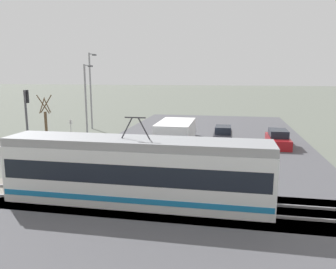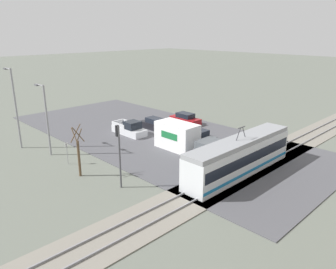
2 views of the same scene
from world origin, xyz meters
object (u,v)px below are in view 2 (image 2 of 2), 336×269
at_px(sedan_car_0, 185,119).
at_px(street_tree, 79,153).
at_px(light_rail_tram, 240,156).
at_px(traffic_light_pole, 119,148).
at_px(no_parking_sign, 67,151).
at_px(sedan_car_1, 154,124).
at_px(pickup_truck, 130,129).
at_px(street_lamp_mid_block, 46,115).
at_px(sedan_car_2, 198,137).
at_px(box_truck, 185,139).
at_px(street_lamp_near_crossing, 15,104).

bearing_deg(sedan_car_0, street_tree, 14.65).
xyz_separation_m(sedan_car_0, street_tree, (20.53, 5.37, 1.55)).
bearing_deg(light_rail_tram, street_tree, -42.22).
relative_size(light_rail_tram, street_tree, 2.79).
height_order(traffic_light_pole, no_parking_sign, traffic_light_pole).
xyz_separation_m(sedan_car_1, traffic_light_pole, (14.09, 11.07, 2.90)).
height_order(light_rail_tram, street_tree, street_tree).
bearing_deg(traffic_light_pole, no_parking_sign, -84.78).
height_order(pickup_truck, street_tree, street_tree).
xyz_separation_m(traffic_light_pole, street_tree, (1.31, -4.60, -1.36)).
bearing_deg(pickup_truck, sedan_car_1, 173.16).
bearing_deg(pickup_truck, light_rail_tram, 89.46).
xyz_separation_m(sedan_car_0, street_lamp_mid_block, (19.99, -2.08, 3.79)).
distance_m(sedan_car_2, no_parking_sign, 15.67).
distance_m(pickup_truck, sedan_car_2, 9.37).
distance_m(pickup_truck, sedan_car_1, 4.03).
xyz_separation_m(pickup_truck, sedan_car_2, (-4.02, 8.47, -0.04)).
height_order(box_truck, street_lamp_mid_block, street_lamp_mid_block).
xyz_separation_m(light_rail_tram, sedan_car_1, (-4.16, -16.67, -1.02)).
height_order(light_rail_tram, sedan_car_0, light_rail_tram).
height_order(light_rail_tram, street_lamp_near_crossing, street_lamp_near_crossing).
distance_m(box_truck, street_tree, 12.16).
height_order(sedan_car_0, street_tree, street_tree).
xyz_separation_m(sedan_car_1, street_tree, (15.40, 6.47, 1.54)).
xyz_separation_m(pickup_truck, traffic_light_pole, (10.09, 11.55, 2.85)).
relative_size(street_tree, no_parking_sign, 2.14).
distance_m(box_truck, pickup_truck, 9.48).
height_order(sedan_car_2, street_tree, street_tree).
xyz_separation_m(light_rail_tram, box_truck, (-0.63, -7.71, -0.25)).
distance_m(sedan_car_2, street_lamp_mid_block, 17.77).
height_order(light_rail_tram, no_parking_sign, light_rail_tram).
height_order(sedan_car_1, no_parking_sign, no_parking_sign).
height_order(pickup_truck, sedan_car_1, pickup_truck).
xyz_separation_m(light_rail_tram, sedan_car_0, (-9.29, -15.56, -1.02)).
relative_size(sedan_car_1, street_lamp_mid_block, 0.56).
relative_size(light_rail_tram, street_lamp_near_crossing, 1.51).
bearing_deg(pickup_truck, sedan_car_0, 170.16).
bearing_deg(light_rail_tram, sedan_car_0, -120.83).
relative_size(sedan_car_0, sedan_car_2, 1.08).
relative_size(sedan_car_2, street_lamp_near_crossing, 0.48).
bearing_deg(sedan_car_0, traffic_light_pole, 27.40).
bearing_deg(street_lamp_mid_block, no_parking_sign, 90.49).
distance_m(box_truck, sedan_car_1, 9.66).
distance_m(sedan_car_1, traffic_light_pole, 18.15).
height_order(traffic_light_pole, street_tree, traffic_light_pole).
bearing_deg(pickup_truck, street_lamp_near_crossing, -22.44).
bearing_deg(pickup_truck, street_tree, 31.38).
bearing_deg(pickup_truck, box_truck, 92.88).
height_order(sedan_car_1, street_lamp_mid_block, street_lamp_mid_block).
bearing_deg(pickup_truck, street_lamp_mid_block, -2.60).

